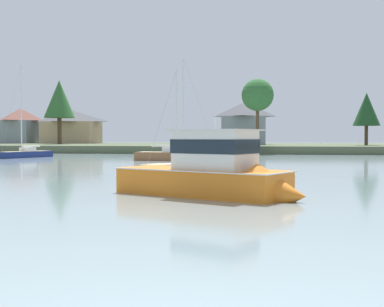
# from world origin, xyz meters

# --- Properties ---
(far_shore_bank) EXTENTS (227.05, 44.25, 1.20)m
(far_shore_bank) POSITION_xyz_m (0.00, 95.95, 0.60)
(far_shore_bank) COLOR #4C563D
(far_shore_bank) RESTS_ON ground
(sailboat_wood) EXTENTS (9.32, 3.38, 11.93)m
(sailboat_wood) POSITION_xyz_m (-9.77, 51.84, 0.27)
(sailboat_wood) COLOR brown
(sailboat_wood) RESTS_ON ground
(cruiser_orange) EXTENTS (9.19, 6.38, 5.65)m
(cruiser_orange) POSITION_xyz_m (-1.68, 17.95, 0.72)
(cruiser_orange) COLOR orange
(cruiser_orange) RESTS_ON ground
(sailboat_cream) EXTENTS (5.63, 5.44, 7.89)m
(sailboat_cream) POSITION_xyz_m (-5.73, 32.30, 0.18)
(sailboat_cream) COLOR beige
(sailboat_cream) RESTS_ON ground
(sailboat_navy) EXTENTS (4.39, 8.08, 12.20)m
(sailboat_navy) POSITION_xyz_m (-30.20, 57.70, 0.26)
(sailboat_navy) COLOR navy
(sailboat_navy) RESTS_ON ground
(mooring_buoy_green) EXTENTS (0.47, 0.47, 0.52)m
(mooring_buoy_green) POSITION_xyz_m (1.29, 27.96, 0.08)
(mooring_buoy_green) COLOR #1E8C47
(mooring_buoy_green) RESTS_ON ground
(shore_tree_center) EXTENTS (4.52, 4.52, 8.81)m
(shore_tree_center) POSITION_xyz_m (16.07, 87.36, 7.20)
(shore_tree_center) COLOR brown
(shore_tree_center) RESTS_ON far_shore_bank
(shore_tree_left) EXTENTS (4.89, 4.89, 10.23)m
(shore_tree_left) POSITION_xyz_m (-1.75, 76.37, 8.92)
(shore_tree_left) COLOR brown
(shore_tree_left) RESTS_ON far_shore_bank
(shore_tree_left_mid) EXTENTS (5.96, 5.96, 12.41)m
(shore_tree_left_mid) POSITION_xyz_m (-40.53, 93.03, 9.87)
(shore_tree_left_mid) COLOR brown
(shore_tree_left_mid) RESTS_ON far_shore_bank
(cottage_near_water) EXTENTS (12.09, 9.12, 7.26)m
(cottage_near_water) POSITION_xyz_m (-42.88, 105.20, 4.96)
(cottage_near_water) COLOR tan
(cottage_near_water) RESTS_ON far_shore_bank
(cottage_eastern) EXTENTS (8.18, 9.31, 7.66)m
(cottage_eastern) POSITION_xyz_m (-4.58, 91.62, 5.16)
(cottage_eastern) COLOR gray
(cottage_eastern) RESTS_ON far_shore_bank
(cottage_hillside) EXTENTS (7.70, 10.12, 7.75)m
(cottage_hillside) POSITION_xyz_m (-55.14, 106.09, 5.21)
(cottage_hillside) COLOR gray
(cottage_hillside) RESTS_ON far_shore_bank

